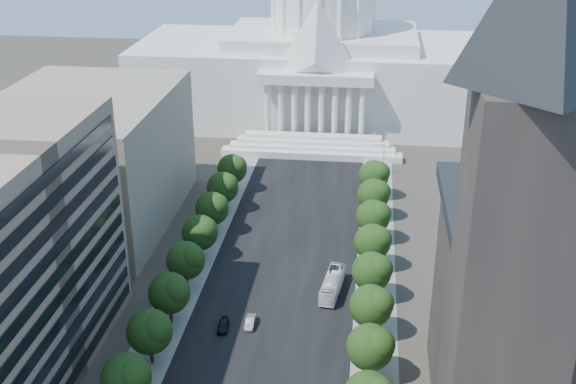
% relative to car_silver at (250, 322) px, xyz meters
% --- Properties ---
extents(road_asphalt, '(30.00, 260.00, 0.01)m').
position_rel_car_silver_xyz_m(road_asphalt, '(3.47, 29.43, -0.77)').
color(road_asphalt, black).
rests_on(road_asphalt, ground).
extents(sidewalk_left, '(8.00, 260.00, 0.02)m').
position_rel_car_silver_xyz_m(sidewalk_left, '(-15.53, 29.43, -0.77)').
color(sidewalk_left, gray).
rests_on(sidewalk_left, ground).
extents(sidewalk_right, '(8.00, 260.00, 0.02)m').
position_rel_car_silver_xyz_m(sidewalk_right, '(22.47, 29.43, -0.77)').
color(sidewalk_right, gray).
rests_on(sidewalk_right, ground).
extents(capitol, '(120.00, 56.00, 73.00)m').
position_rel_car_silver_xyz_m(capitol, '(3.47, 124.32, 19.24)').
color(capitol, white).
rests_on(capitol, ground).
extents(office_block_left_far, '(38.00, 52.00, 30.00)m').
position_rel_car_silver_xyz_m(office_block_left_far, '(-44.53, 39.43, 14.23)').
color(office_block_left_far, gray).
rests_on(office_block_left_far, ground).
extents(tree_l_c, '(7.79, 7.60, 9.97)m').
position_rel_car_silver_xyz_m(tree_l_c, '(-14.19, -24.77, 5.69)').
color(tree_l_c, '#33261C').
rests_on(tree_l_c, ground).
extents(tree_l_d, '(7.79, 7.60, 9.97)m').
position_rel_car_silver_xyz_m(tree_l_d, '(-14.19, -12.77, 5.69)').
color(tree_l_d, '#33261C').
rests_on(tree_l_d, ground).
extents(tree_l_e, '(7.79, 7.60, 9.97)m').
position_rel_car_silver_xyz_m(tree_l_e, '(-14.19, -0.77, 5.69)').
color(tree_l_e, '#33261C').
rests_on(tree_l_e, ground).
extents(tree_l_f, '(7.79, 7.60, 9.97)m').
position_rel_car_silver_xyz_m(tree_l_f, '(-14.19, 11.23, 5.69)').
color(tree_l_f, '#33261C').
rests_on(tree_l_f, ground).
extents(tree_l_g, '(7.79, 7.60, 9.97)m').
position_rel_car_silver_xyz_m(tree_l_g, '(-14.19, 23.23, 5.69)').
color(tree_l_g, '#33261C').
rests_on(tree_l_g, ground).
extents(tree_l_h, '(7.79, 7.60, 9.97)m').
position_rel_car_silver_xyz_m(tree_l_h, '(-14.19, 35.23, 5.69)').
color(tree_l_h, '#33261C').
rests_on(tree_l_h, ground).
extents(tree_l_i, '(7.79, 7.60, 9.97)m').
position_rel_car_silver_xyz_m(tree_l_i, '(-14.19, 47.23, 5.69)').
color(tree_l_i, '#33261C').
rests_on(tree_l_i, ground).
extents(tree_l_j, '(7.79, 7.60, 9.97)m').
position_rel_car_silver_xyz_m(tree_l_j, '(-14.19, 59.23, 5.69)').
color(tree_l_j, '#33261C').
rests_on(tree_l_j, ground).
extents(tree_r_d, '(7.79, 7.60, 9.97)m').
position_rel_car_silver_xyz_m(tree_r_d, '(21.81, -12.77, 5.69)').
color(tree_r_d, '#33261C').
rests_on(tree_r_d, ground).
extents(tree_r_e, '(7.79, 7.60, 9.97)m').
position_rel_car_silver_xyz_m(tree_r_e, '(21.81, -0.77, 5.69)').
color(tree_r_e, '#33261C').
rests_on(tree_r_e, ground).
extents(tree_r_f, '(7.79, 7.60, 9.97)m').
position_rel_car_silver_xyz_m(tree_r_f, '(21.81, 11.23, 5.69)').
color(tree_r_f, '#33261C').
rests_on(tree_r_f, ground).
extents(tree_r_g, '(7.79, 7.60, 9.97)m').
position_rel_car_silver_xyz_m(tree_r_g, '(21.81, 23.23, 5.69)').
color(tree_r_g, '#33261C').
rests_on(tree_r_g, ground).
extents(tree_r_h, '(7.79, 7.60, 9.97)m').
position_rel_car_silver_xyz_m(tree_r_h, '(21.81, 35.23, 5.69)').
color(tree_r_h, '#33261C').
rests_on(tree_r_h, ground).
extents(tree_r_i, '(7.79, 7.60, 9.97)m').
position_rel_car_silver_xyz_m(tree_r_i, '(21.81, 47.23, 5.69)').
color(tree_r_i, '#33261C').
rests_on(tree_r_i, ground).
extents(tree_r_j, '(7.79, 7.60, 9.97)m').
position_rel_car_silver_xyz_m(tree_r_j, '(21.81, 59.23, 5.69)').
color(tree_r_j, '#33261C').
rests_on(tree_r_j, ground).
extents(streetlight_c, '(2.61, 0.44, 9.00)m').
position_rel_car_silver_xyz_m(streetlight_c, '(23.38, -0.57, 5.06)').
color(streetlight_c, gray).
rests_on(streetlight_c, ground).
extents(streetlight_d, '(2.61, 0.44, 9.00)m').
position_rel_car_silver_xyz_m(streetlight_d, '(23.38, 24.43, 5.06)').
color(streetlight_d, gray).
rests_on(streetlight_d, ground).
extents(streetlight_e, '(2.61, 0.44, 9.00)m').
position_rel_car_silver_xyz_m(streetlight_e, '(23.38, 49.43, 5.06)').
color(streetlight_e, gray).
rests_on(streetlight_e, ground).
extents(streetlight_f, '(2.61, 0.44, 9.00)m').
position_rel_car_silver_xyz_m(streetlight_f, '(23.38, 74.43, 5.06)').
color(streetlight_f, gray).
rests_on(streetlight_f, ground).
extents(car_silver, '(1.70, 4.67, 1.53)m').
position_rel_car_silver_xyz_m(car_silver, '(0.00, 0.00, 0.00)').
color(car_silver, '#A2A4A9').
rests_on(car_silver, ground).
extents(car_dark_b, '(2.20, 4.79, 1.36)m').
position_rel_car_silver_xyz_m(car_dark_b, '(-4.64, -1.63, -0.09)').
color(car_dark_b, black).
rests_on(car_dark_b, ground).
extents(city_bus, '(4.57, 13.05, 3.56)m').
position_rel_car_silver_xyz_m(city_bus, '(14.04, 13.15, 1.01)').
color(city_bus, white).
rests_on(city_bus, ground).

